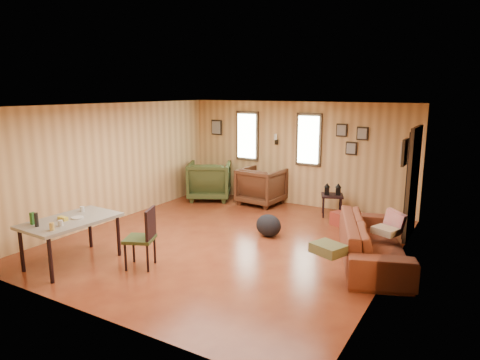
% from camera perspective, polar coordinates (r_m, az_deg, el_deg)
% --- Properties ---
extents(room, '(5.54, 6.04, 2.44)m').
position_cam_1_polar(room, '(7.54, 0.62, 0.85)').
color(room, brown).
rests_on(room, ground).
extents(sofa, '(1.44, 2.40, 0.90)m').
position_cam_1_polar(sofa, '(7.02, 17.36, -6.93)').
color(sofa, brown).
rests_on(sofa, ground).
extents(recliner_brown, '(0.99, 0.94, 0.96)m').
position_cam_1_polar(recliner_brown, '(10.06, 2.88, -0.59)').
color(recliner_brown, '#472615').
rests_on(recliner_brown, ground).
extents(recliner_green, '(1.32, 1.29, 1.02)m').
position_cam_1_polar(recliner_green, '(10.54, -4.11, 0.16)').
color(recliner_green, '#333D1B').
rests_on(recliner_green, ground).
extents(end_table, '(0.68, 0.65, 0.69)m').
position_cam_1_polar(end_table, '(10.63, 1.25, -0.41)').
color(end_table, black).
rests_on(end_table, ground).
extents(side_table, '(0.58, 0.58, 0.72)m').
position_cam_1_polar(side_table, '(9.31, 12.21, -1.79)').
color(side_table, black).
rests_on(side_table, ground).
extents(cooler, '(0.45, 0.39, 0.26)m').
position_cam_1_polar(cooler, '(8.78, 13.31, -5.10)').
color(cooler, maroon).
rests_on(cooler, ground).
extents(backpack, '(0.57, 0.49, 0.42)m').
position_cam_1_polar(backpack, '(7.93, 3.83, -6.07)').
color(backpack, black).
rests_on(backpack, ground).
extents(sofa_pillows, '(1.05, 1.87, 0.38)m').
position_cam_1_polar(sofa_pillows, '(6.69, 15.89, -7.25)').
color(sofa_pillows, brown).
rests_on(sofa_pillows, sofa).
extents(dining_table, '(0.90, 1.44, 0.92)m').
position_cam_1_polar(dining_table, '(7.07, -21.75, -5.39)').
color(dining_table, gray).
rests_on(dining_table, ground).
extents(dining_chair, '(0.55, 0.55, 0.93)m').
position_cam_1_polar(dining_chair, '(6.64, -12.67, -7.12)').
color(dining_chair, '#333D1B').
rests_on(dining_chair, ground).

